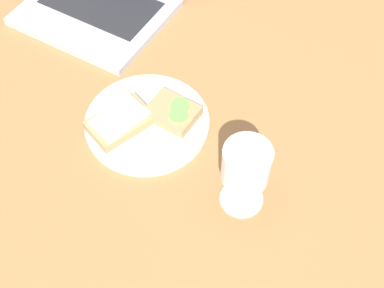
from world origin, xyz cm
name	(u,v)px	position (x,y,z in cm)	size (l,w,h in cm)	color
wooden_table	(162,146)	(0.00, 0.00, 1.50)	(140.00, 140.00, 3.00)	#9E6B3D
plate	(147,123)	(-4.40, 1.90, 3.64)	(23.41, 23.41, 1.27)	silver
sandwich_with_cucumber	(173,112)	(-0.74, 5.27, 5.43)	(9.36, 7.53, 2.55)	#A88456
sandwich_with_cheese	(120,121)	(-7.99, -1.46, 5.42)	(11.08, 13.45, 2.44)	#A88456
wine_glass	(246,167)	(18.28, -3.52, 13.00)	(7.76, 7.76, 14.25)	white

